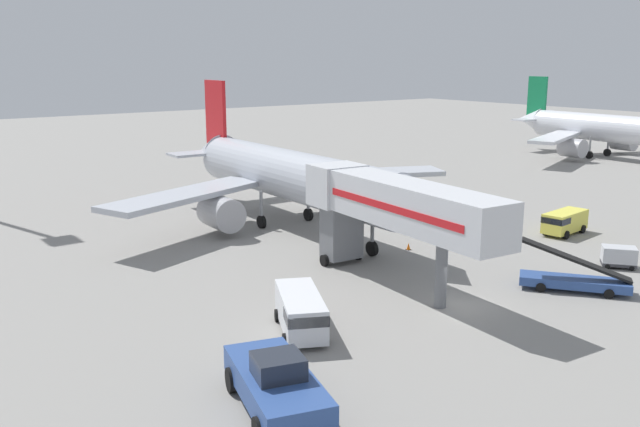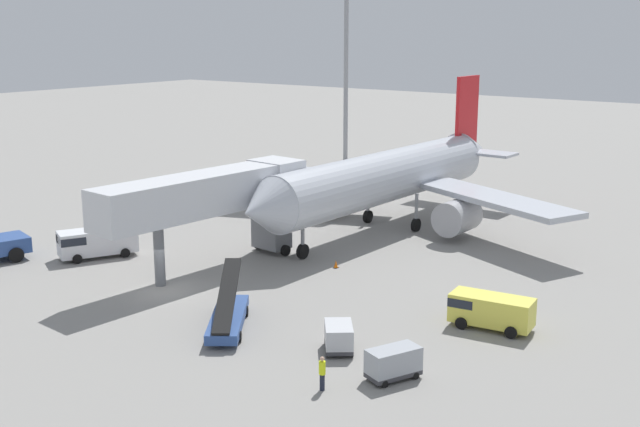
{
  "view_description": "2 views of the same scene",
  "coord_description": "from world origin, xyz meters",
  "views": [
    {
      "loc": [
        -29.05,
        -25.4,
        14.18
      ],
      "look_at": [
        0.9,
        15.0,
        2.7
      ],
      "focal_mm": 38.39,
      "sensor_mm": 36.0,
      "label": 1
    },
    {
      "loc": [
        36.65,
        -32.88,
        16.49
      ],
      "look_at": [
        2.18,
        13.91,
        2.77
      ],
      "focal_mm": 44.42,
      "sensor_mm": 36.0,
      "label": 2
    }
  ],
  "objects": [
    {
      "name": "baggage_cart_rear_left",
      "position": [
        14.57,
        -1.27,
        0.81
      ],
      "size": [
        2.48,
        2.61,
        1.46
      ],
      "color": "#38383D",
      "rests_on": "ground"
    },
    {
      "name": "ground_crew_worker_foreground",
      "position": [
        16.58,
        -5.47,
        0.89
      ],
      "size": [
        0.35,
        0.35,
        1.67
      ],
      "color": "#1E2333",
      "rests_on": "ground"
    },
    {
      "name": "jet_bridge",
      "position": [
        -0.62,
        5.69,
        5.15
      ],
      "size": [
        4.6,
        17.05,
        6.95
      ],
      "color": "silver",
      "rests_on": "ground"
    },
    {
      "name": "service_van_rear_right",
      "position": [
        19.47,
        6.42,
        1.09
      ],
      "size": [
        4.75,
        2.49,
        1.89
      ],
      "color": "#E5DB4C",
      "rests_on": "ground"
    },
    {
      "name": "baggage_cart_mid_right",
      "position": [
        18.61,
        -2.46,
        0.86
      ],
      "size": [
        2.18,
        2.88,
        1.56
      ],
      "color": "#38383D",
      "rests_on": "ground"
    },
    {
      "name": "safety_cone_alpha",
      "position": [
        5.99,
        10.62,
        0.26
      ],
      "size": [
        0.34,
        0.34,
        0.53
      ],
      "color": "black",
      "rests_on": "ground"
    },
    {
      "name": "ground_plane",
      "position": [
        0.0,
        0.0,
        0.0
      ],
      "size": [
        300.0,
        300.0,
        0.0
      ],
      "primitive_type": "plane",
      "color": "gray"
    },
    {
      "name": "airplane_at_gate",
      "position": [
        3.01,
        22.51,
        4.31
      ],
      "size": [
        33.53,
        34.51,
        12.03
      ],
      "color": "#B7BCC6",
      "rests_on": "ground"
    },
    {
      "name": "service_van_far_center",
      "position": [
        -9.74,
        2.33,
        1.2
      ],
      "size": [
        4.29,
        5.87,
        2.09
      ],
      "color": "silver",
      "rests_on": "ground"
    },
    {
      "name": "belt_loader_truck",
      "position": [
        7.73,
        -2.33,
        0.76
      ],
      "size": [
        5.27,
        6.31,
        3.15
      ],
      "color": "#2D4C8E",
      "rests_on": "ground"
    }
  ]
}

